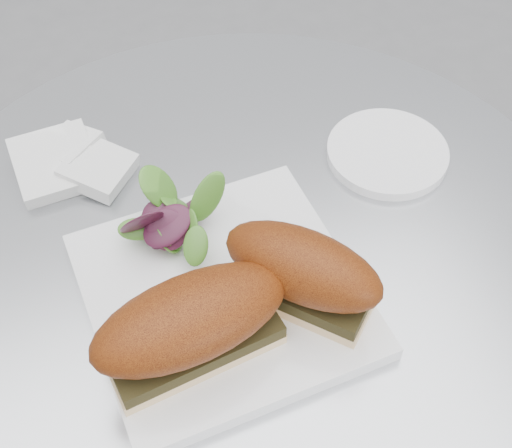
{
  "coord_description": "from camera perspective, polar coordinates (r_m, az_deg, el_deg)",
  "views": [
    {
      "loc": [
        -0.14,
        -0.39,
        1.28
      ],
      "look_at": [
        0.01,
        0.0,
        0.77
      ],
      "focal_mm": 50.0,
      "sensor_mm": 36.0,
      "label": 1
    }
  ],
  "objects": [
    {
      "name": "salad",
      "position": [
        0.66,
        -7.42,
        -0.06
      ],
      "size": [
        0.1,
        0.1,
        0.05
      ],
      "primitive_type": null,
      "color": "#549631",
      "rests_on": "plate"
    },
    {
      "name": "napkin",
      "position": [
        0.77,
        -14.08,
        4.21
      ],
      "size": [
        0.13,
        0.13,
        0.02
      ],
      "primitive_type": null,
      "rotation": [
        0.0,
        0.0,
        -0.26
      ],
      "color": "white",
      "rests_on": "table"
    },
    {
      "name": "plate",
      "position": [
        0.65,
        -2.67,
        -5.65
      ],
      "size": [
        0.25,
        0.25,
        0.02
      ],
      "primitive_type": "cube",
      "rotation": [
        0.0,
        0.0,
        0.05
      ],
      "color": "white",
      "rests_on": "table"
    },
    {
      "name": "sandwich_right",
      "position": [
        0.6,
        3.72,
        -3.86
      ],
      "size": [
        0.14,
        0.15,
        0.08
      ],
      "rotation": [
        0.0,
        0.0,
        -0.83
      ],
      "color": "beige",
      "rests_on": "plate"
    },
    {
      "name": "saucer",
      "position": [
        0.78,
        10.47,
        5.63
      ],
      "size": [
        0.13,
        0.13,
        0.01
      ],
      "primitive_type": "cylinder",
      "color": "white",
      "rests_on": "table"
    },
    {
      "name": "table",
      "position": [
        0.89,
        -0.49,
        -11.68
      ],
      "size": [
        0.7,
        0.7,
        0.73
      ],
      "color": "#B9BBC0",
      "rests_on": "ground"
    },
    {
      "name": "sandwich_left",
      "position": [
        0.58,
        -5.21,
        -7.99
      ],
      "size": [
        0.18,
        0.1,
        0.08
      ],
      "rotation": [
        0.0,
        0.0,
        0.12
      ],
      "color": "beige",
      "rests_on": "plate"
    }
  ]
}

